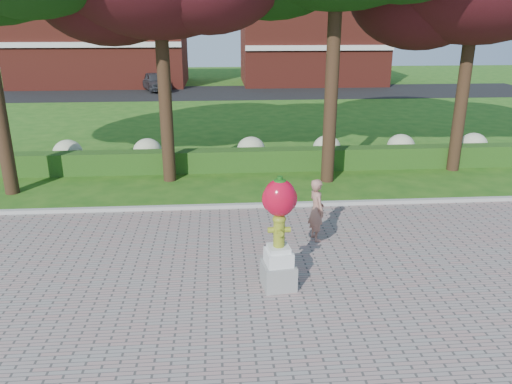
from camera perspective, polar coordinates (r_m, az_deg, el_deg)
ground at (r=12.15m, az=-2.78°, el=-7.05°), size 100.00×100.00×0.00m
walkway at (r=8.73m, az=-1.96°, el=-18.56°), size 40.00×14.00×0.04m
curb at (r=14.88m, az=-3.13°, el=-1.69°), size 40.00×0.18×0.15m
lawn_hedge at (r=18.58m, az=-3.44°, el=3.63°), size 24.00×0.70×0.80m
hydrangea_row at (r=19.53m, az=-1.82°, el=4.87°), size 20.10×1.10×0.99m
street at (r=39.27m, az=-4.02°, el=11.27°), size 50.00×8.00×0.02m
building_left at (r=45.99m, az=-17.26°, el=16.01°), size 14.00×8.00×7.00m
building_right at (r=45.71m, az=6.32°, el=16.32°), size 12.00×8.00×6.40m
hydrant_sculpture at (r=10.12m, az=2.65°, el=-4.38°), size 0.74×0.74×2.43m
woman at (r=12.58m, az=6.94°, el=-2.03°), size 0.51×0.66×1.61m
parked_car at (r=41.02m, az=-11.44°, el=12.31°), size 3.19×4.57×1.45m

